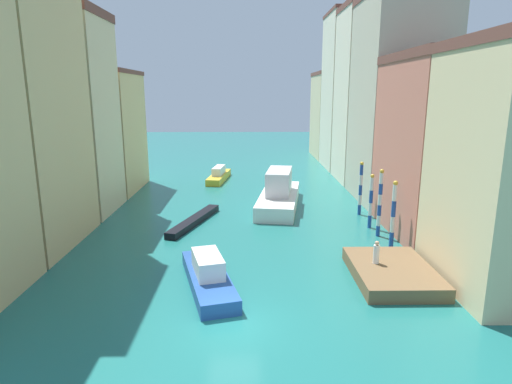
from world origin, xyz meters
The scene contains 19 objects.
ground_plane centered at (0.00, 24.50, 0.00)m, with size 154.00×154.00×0.00m, color #1E6B66.
building_left_1 centered at (-15.29, 11.44, 11.04)m, with size 7.45×9.58×22.05m.
building_left_2 centered at (-15.29, 20.30, 8.78)m, with size 7.45×7.56×17.54m.
building_left_3 centered at (-15.29, 29.30, 6.51)m, with size 7.45×9.86×13.00m.
building_right_1 centered at (15.29, 13.96, 6.79)m, with size 7.45×11.01×13.55m.
building_right_2 centered at (15.29, 24.65, 10.01)m, with size 7.45×10.44×20.00m.
building_right_3 centered at (15.29, 34.44, 10.33)m, with size 7.45×8.64×20.64m.
building_right_4 centered at (15.29, 44.06, 10.73)m, with size 7.45×9.80×21.45m.
building_right_5 centered at (15.29, 54.64, 6.98)m, with size 7.45×11.16×13.93m.
waterfront_dock centered at (9.09, 5.14, 0.40)m, with size 4.49×6.42×0.79m.
person_on_dock centered at (8.22, 5.56, 1.43)m, with size 0.36×0.36×1.39m.
mooring_pole_0 centered at (10.72, 10.35, 2.45)m, with size 0.34×0.34×4.81m.
mooring_pole_1 centered at (10.50, 12.83, 2.63)m, with size 0.32×0.32×5.16m.
mooring_pole_2 centered at (10.43, 14.90, 2.25)m, with size 0.32×0.32×4.41m.
mooring_pole_3 centered at (10.56, 18.75, 2.44)m, with size 0.32×0.32×4.78m.
vaporetto_white centered at (3.55, 21.61, 1.23)m, with size 5.05×11.87×3.56m.
gondola_black centered at (-3.86, 16.22, 0.26)m, with size 3.49×8.63×0.53m.
motorboat_0 centered at (-1.58, 4.29, 0.66)m, with size 3.94×7.79×1.89m.
motorboat_1 centered at (-3.08, 34.42, 0.61)m, with size 2.64×8.01×1.72m.
Camera 1 is at (0.78, -18.26, 10.67)m, focal length 30.26 mm.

